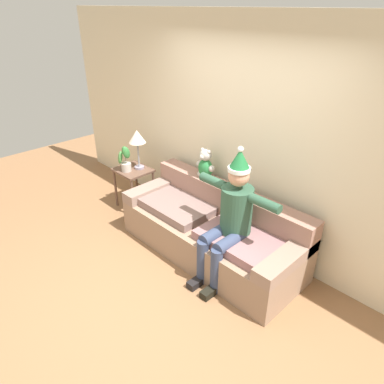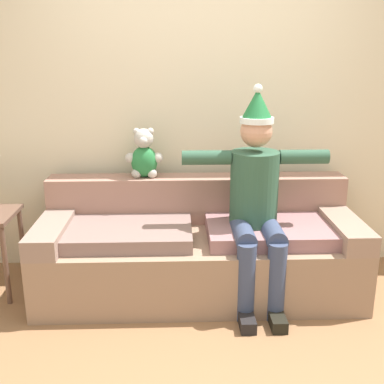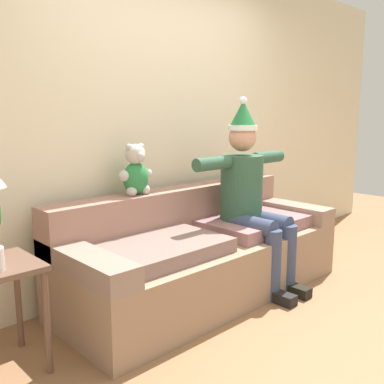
{
  "view_description": "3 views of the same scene",
  "coord_description": "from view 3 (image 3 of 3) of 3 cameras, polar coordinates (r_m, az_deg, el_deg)",
  "views": [
    {
      "loc": [
        2.35,
        -1.62,
        2.74
      ],
      "look_at": [
        -0.15,
        0.82,
        0.86
      ],
      "focal_mm": 32.99,
      "sensor_mm": 36.0,
      "label": 1
    },
    {
      "loc": [
        -0.17,
        -2.23,
        1.72
      ],
      "look_at": [
        -0.05,
        0.96,
        0.77
      ],
      "focal_mm": 44.18,
      "sensor_mm": 36.0,
      "label": 2
    },
    {
      "loc": [
        -2.28,
        -1.27,
        1.39
      ],
      "look_at": [
        -0.21,
        0.9,
        0.84
      ],
      "focal_mm": 40.55,
      "sensor_mm": 36.0,
      "label": 3
    }
  ],
  "objects": [
    {
      "name": "couch",
      "position": [
        3.4,
        1.25,
        -8.05
      ],
      "size": [
        2.3,
        0.9,
        0.8
      ],
      "color": "#987961",
      "rests_on": "ground_plane"
    },
    {
      "name": "ground_plane",
      "position": [
        2.96,
        16.0,
        -18.18
      ],
      "size": [
        10.0,
        10.0,
        0.0
      ],
      "primitive_type": "plane",
      "color": "#916642"
    },
    {
      "name": "person_seated",
      "position": [
        3.47,
        7.71,
        -0.1
      ],
      "size": [
        1.02,
        0.77,
        1.52
      ],
      "color": "#2F553E",
      "rests_on": "ground_plane"
    },
    {
      "name": "teddy_bear",
      "position": [
        3.21,
        -7.4,
        2.65
      ],
      "size": [
        0.29,
        0.17,
        0.38
      ],
      "color": "#297C3F",
      "rests_on": "couch"
    },
    {
      "name": "back_wall",
      "position": [
        3.62,
        -4.73,
        9.65
      ],
      "size": [
        7.0,
        0.1,
        2.7
      ],
      "primitive_type": "cube",
      "color": "beige",
      "rests_on": "ground_plane"
    }
  ]
}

